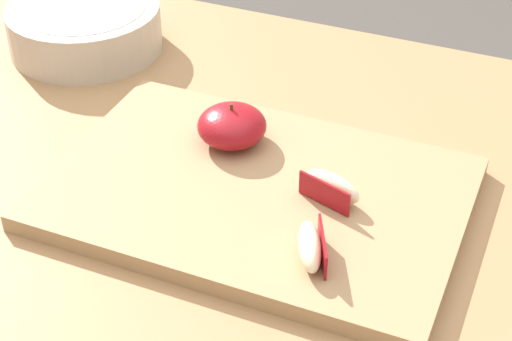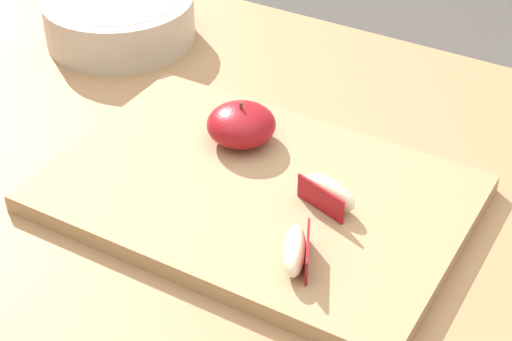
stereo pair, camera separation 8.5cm
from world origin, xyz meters
name	(u,v)px [view 2 (the right image)]	position (x,y,z in m)	size (l,w,h in m)	color
dining_table	(243,261)	(0.00, 0.00, 0.65)	(1.36, 0.80, 0.76)	#9E754C
cutting_board	(256,193)	(0.02, -0.01, 0.77)	(0.43, 0.29, 0.02)	#A37F56
apple_half_skin_up	(241,124)	(-0.03, 0.05, 0.80)	(0.08, 0.08, 0.05)	maroon
apple_wedge_middle	(296,251)	(0.11, -0.09, 0.80)	(0.05, 0.07, 0.03)	beige
apple_wedge_right	(328,194)	(0.10, 0.00, 0.80)	(0.07, 0.04, 0.03)	beige
ceramic_fruit_bowl	(120,17)	(-0.32, 0.21, 0.79)	(0.21, 0.21, 0.06)	#BCB29E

